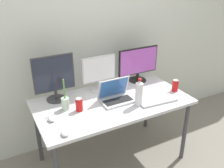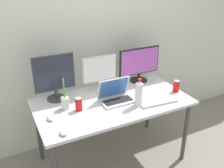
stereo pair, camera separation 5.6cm
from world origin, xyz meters
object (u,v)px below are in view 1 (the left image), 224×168
Objects in this scene: laptop_silver at (116,96)px; work_desk at (112,106)px; bamboo_vase at (65,103)px; keyboard_main at (157,101)px; soda_can_near_keyboard at (79,105)px; water_bottle at (139,93)px; mouse_by_keyboard at (65,133)px; monitor_center at (99,72)px; monitor_left at (54,77)px; monitor_right at (138,63)px; soda_can_by_laptop at (175,86)px; mouse_by_laptop at (52,119)px.

work_desk is at bearing 152.08° from laptop_silver.
keyboard_main is at bearing -18.71° from bamboo_vase.
laptop_silver reaches higher than keyboard_main.
soda_can_near_keyboard is at bearing -38.22° from bamboo_vase.
mouse_by_keyboard is at bearing -170.98° from water_bottle.
monitor_center reaches higher than laptop_silver.
monitor_left is 0.97m from monitor_right.
work_desk is at bearing -149.78° from monitor_right.
soda_can_near_keyboard reaches higher than mouse_by_keyboard.
soda_can_near_keyboard is 1.00× the size of soda_can_by_laptop.
monitor_left is at bearing 93.85° from mouse_by_keyboard.
soda_can_near_keyboard is at bearing 162.73° from water_bottle.
soda_can_near_keyboard is (-0.54, 0.17, -0.07)m from water_bottle.
bamboo_vase is (-0.84, 0.28, 0.06)m from keyboard_main.
monitor_center is 3.00× the size of soda_can_by_laptop.
monitor_left reaches higher than work_desk.
water_bottle is at bearing -17.27° from soda_can_near_keyboard.
soda_can_near_keyboard is at bearing -178.21° from laptop_silver.
mouse_by_laptop is at bearing -173.61° from work_desk.
monitor_right is 1.63× the size of bamboo_vase.
laptop_silver reaches higher than work_desk.
keyboard_main is 3.09× the size of soda_can_by_laptop.
monitor_right is 0.57m from water_bottle.
monitor_center is 4.08× the size of mouse_by_laptop.
soda_can_near_keyboard is (-0.35, -0.30, -0.14)m from monitor_center.
laptop_silver is (0.04, -0.29, -0.15)m from monitor_center.
monitor_left is at bearing 179.68° from monitor_center.
water_bottle is at bearing -49.85° from laptop_silver.
monitor_center is 0.48m from soda_can_near_keyboard.
monitor_center reaches higher than bamboo_vase.
laptop_silver is 0.84× the size of keyboard_main.
mouse_by_laptop is 0.21m from bamboo_vase.
monitor_left reaches higher than bamboo_vase.
laptop_silver reaches higher than mouse_by_keyboard.
monitor_right is 5.38× the size of mouse_by_laptop.
mouse_by_keyboard is 0.79m from water_bottle.
water_bottle is (0.18, -0.20, 0.19)m from work_desk.
laptop_silver is at bearing 14.00° from mouse_by_laptop.
soda_can_near_keyboard and soda_can_by_laptop have the same top height.
soda_can_by_laptop is (0.66, -0.11, 0.01)m from laptop_silver.
monitor_left is at bearing 161.03° from soda_can_by_laptop.
laptop_silver is (0.03, -0.02, 0.12)m from work_desk.
soda_can_by_laptop is at bearing -63.59° from monitor_right.
bamboo_vase is at bearing 45.51° from mouse_by_laptop.
mouse_by_keyboard is 0.77× the size of soda_can_by_laptop.
monitor_center is 0.85m from mouse_by_keyboard.
bamboo_vase is (-0.49, 0.07, 0.01)m from laptop_silver.
monitor_center is at bearing -0.32° from monitor_left.
monitor_center is at bearing 98.26° from laptop_silver.
monitor_right is 1.19m from mouse_by_laptop.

